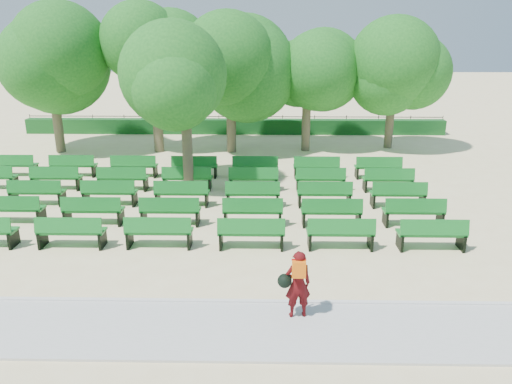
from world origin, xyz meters
TOP-DOWN VIEW (x-y plane):
  - ground at (0.00, 0.00)m, footprint 120.00×120.00m
  - paving at (0.00, -7.40)m, footprint 30.00×2.20m
  - curb at (0.00, -6.25)m, footprint 30.00×0.12m
  - hedge at (0.00, 14.00)m, footprint 26.00×0.70m
  - fence at (0.00, 14.40)m, footprint 26.00×0.10m
  - tree_line at (0.00, 10.00)m, footprint 21.80×6.80m
  - bench_array at (-1.20, 0.71)m, footprint 2.02×0.69m
  - tree_among at (-1.15, 2.39)m, footprint 4.09×4.09m
  - person at (2.65, -6.84)m, footprint 0.78×0.49m

SIDE VIEW (x-z plane):
  - ground at x=0.00m, z-range 0.00..0.00m
  - fence at x=0.00m, z-range -0.51..0.51m
  - tree_line at x=0.00m, z-range -3.52..3.52m
  - paving at x=0.00m, z-range 0.00..0.06m
  - curb at x=0.00m, z-range 0.00..0.10m
  - bench_array at x=-1.20m, z-range -0.53..0.73m
  - hedge at x=0.00m, z-range 0.00..0.90m
  - person at x=2.65m, z-range 0.09..1.69m
  - tree_among at x=-1.15m, z-range 1.03..6.81m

